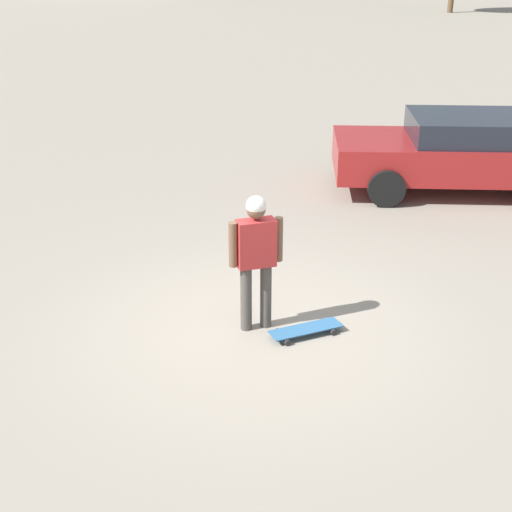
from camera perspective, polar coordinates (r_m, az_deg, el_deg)
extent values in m
plane|color=gray|center=(8.18, 0.00, -5.70)|extent=(220.00, 220.00, 0.00)
cylinder|color=#4C4742|center=(7.97, -0.80, -3.40)|extent=(0.13, 0.13, 0.77)
cylinder|color=#4C4742|center=(8.03, 0.79, -3.17)|extent=(0.13, 0.13, 0.77)
cube|color=#B22D2D|center=(7.73, 0.00, 1.04)|extent=(0.39, 0.46, 0.53)
cylinder|color=brown|center=(7.66, -1.85, 0.91)|extent=(0.10, 0.10, 0.51)
cylinder|color=brown|center=(7.80, 1.82, 1.35)|extent=(0.10, 0.10, 0.51)
sphere|color=brown|center=(7.59, 0.00, 3.77)|extent=(0.21, 0.21, 0.21)
sphere|color=silver|center=(7.57, 0.00, 4.03)|extent=(0.22, 0.22, 0.22)
cube|color=#336693|center=(8.01, 4.00, -5.83)|extent=(0.57, 0.86, 0.01)
cylinder|color=#262628|center=(7.82, 2.57, -6.95)|extent=(0.06, 0.08, 0.07)
cylinder|color=#262628|center=(8.03, 1.73, -6.06)|extent=(0.06, 0.08, 0.07)
cylinder|color=#262628|center=(8.05, 6.24, -6.10)|extent=(0.06, 0.08, 0.07)
cylinder|color=#262628|center=(8.26, 5.33, -5.26)|extent=(0.06, 0.08, 0.07)
cube|color=maroon|center=(13.07, 15.87, 7.69)|extent=(4.52, 4.14, 0.61)
cube|color=#1E232D|center=(12.97, 16.59, 9.83)|extent=(2.56, 2.52, 0.42)
cylinder|color=black|center=(12.04, 10.39, 5.36)|extent=(0.61, 0.55, 0.62)
cylinder|color=black|center=(13.81, 9.50, 7.78)|extent=(0.61, 0.55, 0.62)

